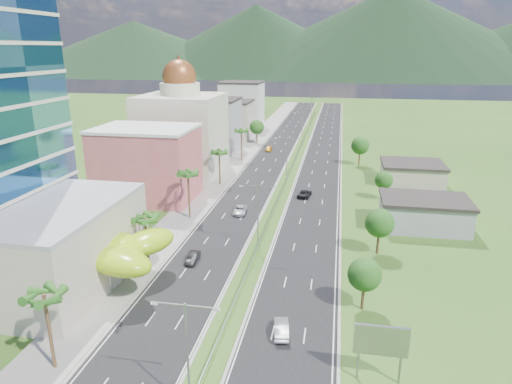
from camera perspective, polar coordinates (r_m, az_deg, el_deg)
The scene contains 37 objects.
ground at distance 66.05m, azimuth -1.31°, elevation -10.79°, with size 500.00×500.00×0.00m, color #2D5119.
road_left at distance 151.44m, azimuth 2.76°, elevation 5.62°, with size 11.00×260.00×0.04m, color black.
road_right at distance 150.26m, azimuth 8.46°, elevation 5.35°, with size 11.00×260.00×0.04m, color black.
sidewalk_left at distance 152.94m, azimuth -0.79°, elevation 5.77°, with size 7.00×260.00×0.12m, color gray.
median_guardrail at distance 133.03m, azimuth 4.93°, elevation 4.16°, with size 0.10×216.06×0.76m.
streetlight_median_a at distance 42.01m, azimuth -8.60°, elevation -18.56°, with size 6.04×0.25×11.00m.
streetlight_median_b at distance 72.26m, azimuth 0.24°, elevation -2.35°, with size 6.04×0.25×11.00m.
streetlight_median_c at distance 110.33m, azimuth 3.90°, elevation 4.65°, with size 6.04×0.25×11.00m.
streetlight_median_d at distance 154.33m, azimuth 5.84°, elevation 8.32°, with size 6.04×0.25×11.00m.
streetlight_median_e at distance 198.78m, azimuth 6.93°, elevation 10.35°, with size 6.04×0.25×11.00m.
mall_podium at distance 72.00m, azimuth -28.37°, elevation -5.72°, with size 30.00×24.00×11.00m, color #B5A795.
lime_canopy at distance 67.15m, azimuth -19.14°, elevation -6.60°, with size 18.00×15.00×7.40m.
pink_shophouse at distance 100.30m, azimuth -13.46°, elevation 3.33°, with size 20.00×15.00×15.00m, color #BF4E5A.
domed_building at distance 120.45m, azimuth -9.25°, elevation 7.79°, with size 20.00×20.00×28.70m.
midrise_grey at distance 144.20m, azimuth -5.52°, elevation 8.18°, with size 16.00×15.00×16.00m, color gray.
midrise_beige at distance 165.45m, azimuth -3.43°, elevation 8.91°, with size 16.00×15.00×13.00m, color #B5A795.
midrise_white at distance 187.33m, azimuth -1.76°, elevation 10.72°, with size 16.00×15.00×18.00m, color silver.
billboard at distance 47.61m, azimuth 15.36°, elevation -17.64°, with size 5.20×0.35×6.20m.
shed_near at distance 88.32m, azimuth 20.25°, elevation -2.64°, with size 15.00×10.00×5.00m, color gray.
shed_far at distance 117.05m, azimuth 18.90°, elevation 2.19°, with size 14.00×12.00×4.40m, color #B5A795.
palm_tree_a at distance 50.12m, azimuth -24.94°, elevation -12.01°, with size 3.60×3.60×9.10m.
palm_tree_b at distance 69.34m, azimuth -13.68°, elevation -3.47°, with size 3.60×3.60×8.10m.
palm_tree_c at distance 86.58m, azimuth -8.50°, elevation 2.06°, with size 3.60×3.60×9.60m.
palm_tree_d at distance 108.16m, azimuth -4.62°, elevation 4.80°, with size 3.60×3.60×8.60m.
palm_tree_e at distance 131.84m, azimuth -1.84°, elevation 7.50°, with size 3.60×3.60×9.40m.
leafy_tree_lfar at distance 156.47m, azimuth 0.10°, elevation 8.10°, with size 4.90×4.90×8.05m.
leafy_tree_ra at distance 58.46m, azimuth 13.42°, elevation -10.02°, with size 4.20×4.20×6.90m.
leafy_tree_rb at distance 74.05m, azimuth 15.19°, elevation -3.79°, with size 4.55×4.55×7.47m.
leafy_tree_rc at distance 101.09m, azimuth 15.69°, elevation 1.42°, with size 3.85×3.85×6.33m.
leafy_tree_rd at distance 129.63m, azimuth 12.88°, elevation 5.67°, with size 4.90×4.90×8.05m.
mountain_ridge at distance 510.13m, azimuth 16.16°, elevation 13.40°, with size 860.00×140.00×90.00m, color black, non-canonical shape.
car_dark_left at distance 71.18m, azimuth -7.92°, elevation -8.11°, with size 1.45×4.16×1.37m, color black.
car_silver_mid_left at distance 90.25m, azimuth -2.01°, elevation -2.25°, with size 2.43×5.27×1.46m, color #B8BBC1.
car_yellow_far_left at distance 145.58m, azimuth 1.62°, elevation 5.42°, with size 1.86×4.57×1.33m, color orange.
car_silver_right at distance 54.44m, azimuth 3.19°, elevation -16.63°, with size 1.61×4.61×1.52m, color #AFB2B8.
car_dark_far_right at distance 100.96m, azimuth 6.09°, elevation -0.17°, with size 2.42×5.24×1.46m, color black.
motorcycle at distance 57.47m, azimuth -16.77°, elevation -15.63°, with size 0.55×1.80×1.15m, color black.
Camera 1 is at (11.86, -56.88, 31.40)m, focal length 32.00 mm.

